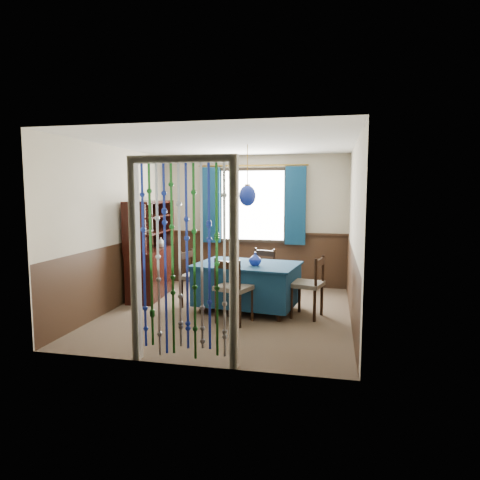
% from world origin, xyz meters
% --- Properties ---
extents(floor, '(4.00, 4.00, 0.00)m').
position_xyz_m(floor, '(0.00, 0.00, 0.00)').
color(floor, brown).
rests_on(floor, ground).
extents(ceiling, '(4.00, 4.00, 0.00)m').
position_xyz_m(ceiling, '(0.00, 0.00, 2.50)').
color(ceiling, silver).
rests_on(ceiling, ground).
extents(wall_back, '(3.60, 0.00, 3.60)m').
position_xyz_m(wall_back, '(0.00, 2.00, 1.25)').
color(wall_back, '#BAB098').
rests_on(wall_back, ground).
extents(wall_front, '(3.60, 0.00, 3.60)m').
position_xyz_m(wall_front, '(0.00, -2.00, 1.25)').
color(wall_front, '#BAB098').
rests_on(wall_front, ground).
extents(wall_left, '(0.00, 4.00, 4.00)m').
position_xyz_m(wall_left, '(-1.80, 0.00, 1.25)').
color(wall_left, '#BAB098').
rests_on(wall_left, ground).
extents(wall_right, '(0.00, 4.00, 4.00)m').
position_xyz_m(wall_right, '(1.80, 0.00, 1.25)').
color(wall_right, '#BAB098').
rests_on(wall_right, ground).
extents(wainscot_back, '(3.60, 0.00, 3.60)m').
position_xyz_m(wainscot_back, '(0.00, 1.99, 0.50)').
color(wainscot_back, '#332013').
rests_on(wainscot_back, ground).
extents(wainscot_front, '(3.60, 0.00, 3.60)m').
position_xyz_m(wainscot_front, '(0.00, -1.99, 0.50)').
color(wainscot_front, '#332013').
rests_on(wainscot_front, ground).
extents(wainscot_left, '(0.00, 4.00, 4.00)m').
position_xyz_m(wainscot_left, '(-1.79, 0.00, 0.50)').
color(wainscot_left, '#332013').
rests_on(wainscot_left, ground).
extents(wainscot_right, '(0.00, 4.00, 4.00)m').
position_xyz_m(wainscot_right, '(1.79, 0.00, 0.50)').
color(wainscot_right, '#332013').
rests_on(wainscot_right, ground).
extents(window, '(1.32, 0.12, 1.42)m').
position_xyz_m(window, '(0.00, 1.95, 1.55)').
color(window, black).
rests_on(window, wall_back).
extents(doorway, '(1.16, 0.12, 2.18)m').
position_xyz_m(doorway, '(0.00, -1.94, 1.05)').
color(doorway, silver).
rests_on(doorway, ground).
extents(dining_table, '(1.64, 1.25, 0.73)m').
position_xyz_m(dining_table, '(0.25, 0.18, 0.42)').
color(dining_table, '#0E2E4D').
rests_on(dining_table, floor).
extents(chair_near, '(0.56, 0.55, 0.92)m').
position_xyz_m(chair_near, '(0.19, -0.47, 0.49)').
color(chair_near, black).
rests_on(chair_near, floor).
extents(chair_far, '(0.52, 0.51, 0.85)m').
position_xyz_m(chair_far, '(0.35, 0.86, 0.45)').
color(chair_far, black).
rests_on(chair_far, floor).
extents(chair_left, '(0.48, 0.50, 0.89)m').
position_xyz_m(chair_left, '(-0.61, 0.27, 0.47)').
color(chair_left, black).
rests_on(chair_left, floor).
extents(chair_right, '(0.52, 0.53, 0.90)m').
position_xyz_m(chair_right, '(1.19, 0.03, 0.48)').
color(chair_right, black).
rests_on(chair_right, floor).
extents(sideboard, '(0.54, 1.30, 1.65)m').
position_xyz_m(sideboard, '(-1.56, 0.69, 0.58)').
color(sideboard, black).
rests_on(sideboard, floor).
extents(pendant_lamp, '(0.25, 0.25, 0.90)m').
position_xyz_m(pendant_lamp, '(0.25, 0.18, 1.75)').
color(pendant_lamp, olive).
rests_on(pendant_lamp, ceiling).
extents(vase_table, '(0.21, 0.21, 0.18)m').
position_xyz_m(vase_table, '(0.40, 0.05, 0.82)').
color(vase_table, navy).
rests_on(vase_table, dining_table).
extents(bowl_shelf, '(0.22, 0.22, 0.05)m').
position_xyz_m(bowl_shelf, '(-1.50, 0.49, 1.16)').
color(bowl_shelf, beige).
rests_on(bowl_shelf, sideboard).
extents(vase_sideboard, '(0.20, 0.20, 0.19)m').
position_xyz_m(vase_sideboard, '(-1.50, 1.03, 0.92)').
color(vase_sideboard, beige).
rests_on(vase_sideboard, sideboard).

